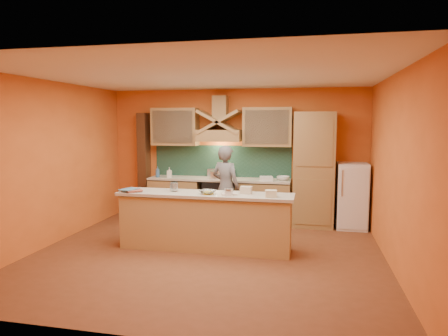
% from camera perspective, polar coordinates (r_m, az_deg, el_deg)
% --- Properties ---
extents(floor, '(5.50, 5.00, 0.01)m').
position_cam_1_polar(floor, '(6.48, -2.52, -12.33)').
color(floor, brown).
rests_on(floor, ground).
extents(ceiling, '(5.50, 5.00, 0.01)m').
position_cam_1_polar(ceiling, '(6.17, -2.66, 13.08)').
color(ceiling, white).
rests_on(ceiling, wall_back).
extents(wall_back, '(5.50, 0.02, 2.80)m').
position_cam_1_polar(wall_back, '(8.60, 1.66, 1.90)').
color(wall_back, orange).
rests_on(wall_back, floor).
extents(wall_front, '(5.50, 0.02, 2.80)m').
position_cam_1_polar(wall_front, '(3.84, -12.17, -4.07)').
color(wall_front, orange).
rests_on(wall_front, floor).
extents(wall_left, '(0.02, 5.00, 2.80)m').
position_cam_1_polar(wall_left, '(7.37, -23.74, 0.57)').
color(wall_left, orange).
rests_on(wall_left, floor).
extents(wall_right, '(0.02, 5.00, 2.80)m').
position_cam_1_polar(wall_right, '(6.09, 23.31, -0.56)').
color(wall_right, orange).
rests_on(wall_right, floor).
extents(base_cabinet_left, '(1.10, 0.60, 0.86)m').
position_cam_1_polar(base_cabinet_left, '(8.77, -6.81, -4.46)').
color(base_cabinet_left, '#A07C49').
rests_on(base_cabinet_left, floor).
extents(base_cabinet_right, '(1.10, 0.60, 0.86)m').
position_cam_1_polar(base_cabinet_right, '(8.35, 5.67, -5.00)').
color(base_cabinet_right, '#A07C49').
rests_on(base_cabinet_right, floor).
extents(counter_top, '(3.00, 0.62, 0.04)m').
position_cam_1_polar(counter_top, '(8.43, -0.73, -1.61)').
color(counter_top, beige).
rests_on(counter_top, base_cabinet_left).
extents(stove, '(0.60, 0.58, 0.90)m').
position_cam_1_polar(stove, '(8.50, -0.72, -4.62)').
color(stove, black).
rests_on(stove, floor).
extents(backsplash, '(3.00, 0.03, 0.70)m').
position_cam_1_polar(backsplash, '(8.66, -0.31, 0.94)').
color(backsplash, '#1B3C30').
rests_on(backsplash, wall_back).
extents(range_hood, '(0.92, 0.50, 0.24)m').
position_cam_1_polar(range_hood, '(8.40, -0.66, 4.66)').
color(range_hood, '#A07C49').
rests_on(range_hood, wall_back).
extents(hood_chimney, '(0.30, 0.30, 0.50)m').
position_cam_1_polar(hood_chimney, '(8.49, -0.52, 8.60)').
color(hood_chimney, '#A07C49').
rests_on(hood_chimney, wall_back).
extents(upper_cabinet_left, '(1.00, 0.35, 0.80)m').
position_cam_1_polar(upper_cabinet_left, '(8.74, -6.99, 5.87)').
color(upper_cabinet_left, '#A07C49').
rests_on(upper_cabinet_left, wall_back).
extents(upper_cabinet_right, '(1.00, 0.35, 0.80)m').
position_cam_1_polar(upper_cabinet_right, '(8.30, 6.23, 5.84)').
color(upper_cabinet_right, '#A07C49').
rests_on(upper_cabinet_right, wall_back).
extents(pantry_column, '(0.80, 0.60, 2.30)m').
position_cam_1_polar(pantry_column, '(8.19, 12.69, -0.25)').
color(pantry_column, '#A07C49').
rests_on(pantry_column, floor).
extents(fridge, '(0.58, 0.60, 1.30)m').
position_cam_1_polar(fridge, '(8.30, 17.80, -3.80)').
color(fridge, white).
rests_on(fridge, floor).
extents(trim_column_left, '(0.20, 0.30, 2.30)m').
position_cam_1_polar(trim_column_left, '(9.09, -11.34, 0.44)').
color(trim_column_left, '#472816').
rests_on(trim_column_left, floor).
extents(island_body, '(2.80, 0.55, 0.88)m').
position_cam_1_polar(island_body, '(6.66, -2.72, -7.86)').
color(island_body, tan).
rests_on(island_body, floor).
extents(island_top, '(2.90, 0.62, 0.05)m').
position_cam_1_polar(island_top, '(6.56, -2.74, -3.80)').
color(island_top, beige).
rests_on(island_top, island_body).
extents(person, '(0.71, 0.59, 1.65)m').
position_cam_1_polar(person, '(7.81, 0.26, -2.81)').
color(person, slate).
rests_on(person, floor).
extents(pot_large, '(0.28, 0.28, 0.17)m').
position_cam_1_polar(pot_large, '(8.37, -1.23, -1.10)').
color(pot_large, silver).
rests_on(pot_large, stove).
extents(pot_small, '(0.25, 0.25, 0.13)m').
position_cam_1_polar(pot_small, '(8.45, -0.09, -1.14)').
color(pot_small, silver).
rests_on(pot_small, stove).
extents(soap_bottle_a, '(0.11, 0.11, 0.21)m').
position_cam_1_polar(soap_bottle_a, '(8.64, -7.81, -0.62)').
color(soap_bottle_a, silver).
rests_on(soap_bottle_a, counter_top).
extents(soap_bottle_b, '(0.12, 0.12, 0.24)m').
position_cam_1_polar(soap_bottle_b, '(8.69, -9.48, -0.54)').
color(soap_bottle_b, '#366394').
rests_on(soap_bottle_b, counter_top).
extents(bowl_back, '(0.27, 0.27, 0.08)m').
position_cam_1_polar(bowl_back, '(8.24, 8.44, -1.45)').
color(bowl_back, silver).
rests_on(bowl_back, counter_top).
extents(dish_rack, '(0.29, 0.25, 0.09)m').
position_cam_1_polar(dish_rack, '(8.12, 6.05, -1.51)').
color(dish_rack, white).
rests_on(dish_rack, counter_top).
extents(book_lower, '(0.40, 0.42, 0.03)m').
position_cam_1_polar(book_lower, '(6.85, -13.82, -3.19)').
color(book_lower, '#A44D3A').
rests_on(book_lower, island_top).
extents(book_upper, '(0.30, 0.35, 0.02)m').
position_cam_1_polar(book_upper, '(6.95, -14.02, -2.91)').
color(book_upper, teal).
rests_on(book_upper, island_top).
extents(jar_large, '(0.16, 0.16, 0.14)m').
position_cam_1_polar(jar_large, '(6.80, -7.17, -2.64)').
color(jar_large, white).
rests_on(jar_large, island_top).
extents(jar_small, '(0.12, 0.12, 0.15)m').
position_cam_1_polar(jar_small, '(6.72, -7.10, -2.72)').
color(jar_small, white).
rests_on(jar_small, island_top).
extents(kitchen_scale, '(0.11, 0.11, 0.09)m').
position_cam_1_polar(kitchen_scale, '(6.29, 0.69, -3.59)').
color(kitchen_scale, white).
rests_on(kitchen_scale, island_top).
extents(mixing_bowl, '(0.31, 0.31, 0.06)m').
position_cam_1_polar(mixing_bowl, '(6.45, -2.33, -3.45)').
color(mixing_bowl, silver).
rests_on(mixing_bowl, island_top).
extents(cloth, '(0.29, 0.25, 0.02)m').
position_cam_1_polar(cloth, '(6.41, 0.77, -3.73)').
color(cloth, beige).
rests_on(cloth, island_top).
extents(grocery_bag_a, '(0.18, 0.15, 0.12)m').
position_cam_1_polar(grocery_bag_a, '(6.49, 3.17, -3.16)').
color(grocery_bag_a, beige).
rests_on(grocery_bag_a, island_top).
extents(grocery_bag_b, '(0.19, 0.16, 0.11)m').
position_cam_1_polar(grocery_bag_b, '(6.23, 6.73, -3.65)').
color(grocery_bag_b, beige).
rests_on(grocery_bag_b, island_top).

